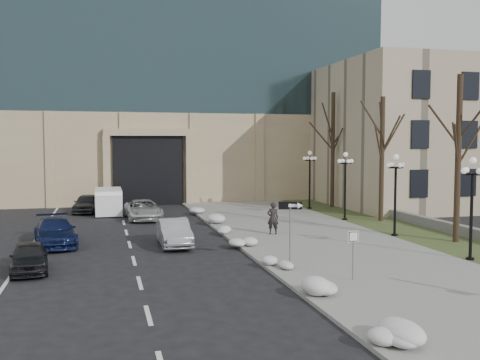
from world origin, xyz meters
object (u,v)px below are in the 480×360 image
object	(u,v)px
car_a	(29,257)
lamppost_a	(472,195)
lamppost_b	(395,184)
lamppost_d	(310,172)
lamppost_c	(345,177)
pedestrian	(273,218)
car_c	(55,232)
car_b	(174,232)
car_e	(86,203)
car_d	(143,210)
one_way_sign	(294,213)
box_truck	(109,202)
keep_sign	(353,245)

from	to	relation	value
car_a	lamppost_a	world-z (taller)	lamppost_a
lamppost_b	lamppost_d	xyz separation A→B (m)	(0.00, 13.00, 0.00)
lamppost_c	pedestrian	bearing A→B (deg)	-146.39
car_c	lamppost_d	xyz separation A→B (m)	(18.60, 10.66, 2.35)
lamppost_a	lamppost_d	bearing A→B (deg)	90.00
car_b	car_e	bearing A→B (deg)	107.72
car_b	lamppost_b	size ratio (longest dim) A/B	0.91
car_b	lamppost_a	bearing A→B (deg)	-29.61
car_d	lamppost_d	bearing A→B (deg)	6.21
pedestrian	one_way_sign	xyz separation A→B (m)	(-1.43, -7.43, 1.30)
lamppost_a	one_way_sign	bearing A→B (deg)	171.79
box_truck	car_b	bearing A→B (deg)	-77.40
keep_sign	lamppost_b	xyz separation A→B (m)	(6.83, 8.54, 1.58)
pedestrian	lamppost_b	distance (m)	7.24
car_e	lamppost_d	distance (m)	17.75
car_d	keep_sign	bearing A→B (deg)	-74.34
keep_sign	box_truck	bearing A→B (deg)	113.14
keep_sign	car_c	bearing A→B (deg)	139.67
car_b	lamppost_c	size ratio (longest dim) A/B	0.91
car_d	pedestrian	world-z (taller)	pedestrian
car_e	lamppost_d	size ratio (longest dim) A/B	0.88
car_d	lamppost_b	distance (m)	17.38
lamppost_b	car_d	bearing A→B (deg)	141.13
lamppost_c	car_e	bearing A→B (deg)	152.17
car_e	lamppost_d	bearing A→B (deg)	-0.64
car_a	keep_sign	bearing A→B (deg)	-28.17
car_e	lamppost_a	bearing A→B (deg)	-43.79
car_d	lamppost_c	bearing A→B (deg)	-20.90
keep_sign	lamppost_b	distance (m)	11.05
car_b	lamppost_c	bearing A→B (deg)	25.06
keep_sign	lamppost_d	size ratio (longest dim) A/B	0.43
car_b	box_truck	world-z (taller)	box_truck
pedestrian	one_way_sign	bearing A→B (deg)	84.89
car_c	keep_sign	bearing A→B (deg)	-51.01
keep_sign	lamppost_c	xyz separation A→B (m)	(6.83, 15.04, 1.58)
pedestrian	car_e	bearing A→B (deg)	-45.86
one_way_sign	pedestrian	bearing A→B (deg)	97.99
pedestrian	lamppost_a	size ratio (longest dim) A/B	0.39
keep_sign	lamppost_a	bearing A→B (deg)	19.02
car_a	pedestrian	xyz separation A→B (m)	(12.52, 5.61, 0.42)
keep_sign	lamppost_d	world-z (taller)	lamppost_d
lamppost_d	lamppost_c	bearing A→B (deg)	-90.00
car_c	keep_sign	size ratio (longest dim) A/B	2.45
car_c	lamppost_d	distance (m)	21.57
pedestrian	lamppost_a	distance (m)	11.04
car_b	lamppost_a	size ratio (longest dim) A/B	0.91
car_a	one_way_sign	bearing A→B (deg)	-15.31
box_truck	car_a	bearing A→B (deg)	-100.38
car_c	keep_sign	world-z (taller)	keep_sign
car_b	lamppost_d	size ratio (longest dim) A/B	0.91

